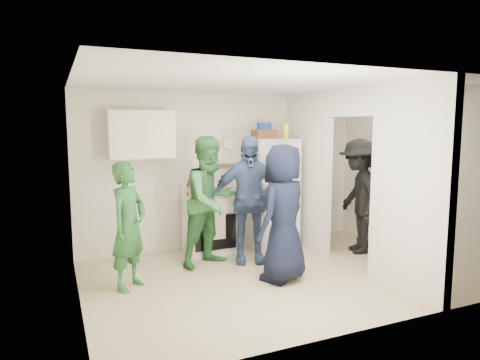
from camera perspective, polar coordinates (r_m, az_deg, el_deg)
name	(u,v)px	position (r m, az deg, el deg)	size (l,w,h in m)	color
floor	(273,276)	(5.82, 4.48, -12.61)	(4.80, 4.80, 0.00)	tan
wall_back	(226,170)	(7.06, -1.94, 1.32)	(4.80, 4.80, 0.00)	silver
wall_front	(361,204)	(4.13, 15.88, -3.09)	(4.80, 4.80, 0.00)	silver
wall_left	(76,194)	(4.88, -21.07, -1.75)	(3.40, 3.40, 0.00)	silver
wall_right	(414,174)	(6.98, 22.22, 0.73)	(3.40, 3.40, 0.00)	silver
ceiling	(275,84)	(5.51, 4.74, 12.70)	(4.80, 4.80, 0.00)	white
partition_pier_back	(307,171)	(7.07, 8.95, 1.25)	(0.12, 1.20, 2.50)	silver
partition_pier_front	(410,188)	(5.37, 21.70, -1.01)	(0.12, 1.20, 2.50)	silver
partition_header	(352,102)	(6.15, 14.76, 10.03)	(0.12, 1.00, 0.40)	silver
stove	(209,224)	(6.74, -4.19, -5.91)	(0.75, 0.62, 0.89)	white
upper_cabinet	(141,134)	(6.46, -13.04, 5.94)	(0.95, 0.34, 0.70)	silver
fridge	(270,193)	(7.05, 4.08, -1.69)	(0.73, 0.71, 1.77)	silver
wicker_basket	(264,134)	(6.97, 3.22, 6.14)	(0.35, 0.25, 0.15)	brown
blue_bowl	(264,126)	(6.97, 3.23, 7.21)	(0.24, 0.24, 0.11)	navy
yellow_cup_stack_top	(286,131)	(6.99, 6.14, 6.52)	(0.09, 0.09, 0.25)	#FFF915
wall_clock	(229,143)	(7.03, -1.52, 4.97)	(0.22, 0.22, 0.03)	white
spice_shelf	(227,164)	(7.00, -1.80, 2.10)	(0.35, 0.08, 0.03)	olive
nook_window	(405,147)	(7.08, 21.10, 4.11)	(0.03, 0.70, 0.80)	black
nook_window_frame	(404,147)	(7.07, 21.01, 4.11)	(0.04, 0.76, 0.86)	white
nook_valance	(404,124)	(7.05, 21.00, 6.95)	(0.04, 0.82, 0.18)	white
yellow_cup_stack_stove	(206,191)	(6.39, -4.59, -1.41)	(0.09, 0.09, 0.25)	yellow
red_cup	(226,193)	(6.54, -1.82, -1.78)	(0.09, 0.09, 0.12)	red
person_green_left	(129,226)	(5.35, -14.64, -5.91)	(0.57, 0.37, 1.55)	#2A692C
person_green_center	(211,201)	(6.06, -3.91, -2.82)	(0.89, 0.70, 1.84)	#39823F
person_denim	(248,199)	(6.17, 1.11, -2.61)	(1.08, 0.45, 1.84)	#3B4B82
person_navy	(283,213)	(5.45, 5.79, -4.42)	(0.86, 0.56, 1.75)	black
person_nook	(359,196)	(6.91, 15.56, -2.08)	(1.15, 0.66, 1.78)	black
bottle_a	(189,188)	(6.67, -6.87, -1.09)	(0.06, 0.06, 0.25)	brown
bottle_b	(200,190)	(6.50, -5.39, -1.30)	(0.06, 0.06, 0.24)	#274C19
bottle_c	(201,187)	(6.74, -5.18, -0.99)	(0.07, 0.07, 0.25)	#9FA8AD
bottle_d	(210,186)	(6.59, -3.99, -0.82)	(0.06, 0.06, 0.32)	maroon
bottle_e	(209,185)	(6.84, -4.12, -0.72)	(0.07, 0.07, 0.28)	silver
bottle_f	(219,187)	(6.72, -2.79, -0.99)	(0.06, 0.06, 0.25)	#14381A
bottle_g	(222,184)	(6.86, -2.46, -0.59)	(0.06, 0.06, 0.30)	olive
bottle_h	(191,190)	(6.44, -6.59, -1.37)	(0.06, 0.06, 0.25)	silver
bottle_i	(210,186)	(6.73, -4.08, -0.81)	(0.07, 0.07, 0.29)	#613710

